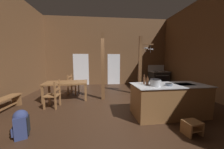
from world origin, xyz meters
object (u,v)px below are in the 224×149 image
(step_stool, at_px, (192,127))
(stockpot_on_counter, at_px, (155,83))
(ladderback_chair_near_window, at_px, (72,84))
(ladderback_chair_by_post, at_px, (54,95))
(bottle_tall_on_counter, at_px, (144,80))
(dining_table, at_px, (66,84))
(backpack, at_px, (21,123))
(stove_range, at_px, (159,78))
(bottle_short_on_counter, at_px, (147,82))
(kitchen_island, at_px, (169,100))
(mixing_bowl_on_counter, at_px, (169,85))

(step_stool, xyz_separation_m, stockpot_on_counter, (-0.51, 0.80, 0.85))
(ladderback_chair_near_window, height_order, ladderback_chair_by_post, same)
(step_stool, distance_m, bottle_tall_on_counter, 1.58)
(dining_table, xyz_separation_m, backpack, (-0.28, -2.48, -0.34))
(dining_table, distance_m, ladderback_chair_near_window, 0.90)
(backpack, height_order, bottle_tall_on_counter, bottle_tall_on_counter)
(stove_range, bearing_deg, backpack, -139.19)
(stove_range, relative_size, step_stool, 3.30)
(step_stool, xyz_separation_m, ladderback_chair_near_window, (-3.39, 3.64, 0.27))
(stockpot_on_counter, height_order, bottle_short_on_counter, bottle_short_on_counter)
(step_stool, xyz_separation_m, bottle_tall_on_counter, (-0.70, 1.12, 0.87))
(ladderback_chair_near_window, distance_m, backpack, 3.38)
(backpack, bearing_deg, stove_range, 40.81)
(kitchen_island, height_order, mixing_bowl_on_counter, mixing_bowl_on_counter)
(kitchen_island, bearing_deg, mixing_bowl_on_counter, -129.74)
(stove_range, xyz_separation_m, ladderback_chair_by_post, (-5.38, -3.11, -0.03))
(ladderback_chair_near_window, bearing_deg, backpack, -95.51)
(dining_table, relative_size, ladderback_chair_by_post, 1.87)
(backpack, xyz_separation_m, mixing_bowl_on_counter, (3.60, 0.51, 0.65))
(kitchen_island, bearing_deg, bottle_tall_on_counter, 166.09)
(stove_range, relative_size, ladderback_chair_by_post, 1.39)
(stove_range, relative_size, mixing_bowl_on_counter, 6.94)
(dining_table, xyz_separation_m, ladderback_chair_near_window, (0.05, 0.88, -0.20))
(step_stool, relative_size, dining_table, 0.22)
(backpack, distance_m, bottle_tall_on_counter, 3.21)
(bottle_tall_on_counter, bearing_deg, stove_range, 57.73)
(stockpot_on_counter, bearing_deg, bottle_tall_on_counter, 121.88)
(kitchen_island, height_order, bottle_short_on_counter, bottle_short_on_counter)
(ladderback_chair_by_post, bearing_deg, stockpot_on_counter, -19.29)
(kitchen_island, height_order, ladderback_chair_by_post, ladderback_chair_by_post)
(dining_table, relative_size, ladderback_chair_near_window, 1.87)
(mixing_bowl_on_counter, bearing_deg, bottle_tall_on_counter, 151.20)
(mixing_bowl_on_counter, xyz_separation_m, bottle_short_on_counter, (-0.58, 0.11, 0.07))
(ladderback_chair_near_window, relative_size, ladderback_chair_by_post, 1.00)
(stove_range, height_order, dining_table, stove_range)
(ladderback_chair_near_window, relative_size, bottle_tall_on_counter, 3.34)
(step_stool, relative_size, backpack, 0.67)
(backpack, xyz_separation_m, bottle_short_on_counter, (3.02, 0.62, 0.72))
(bottle_tall_on_counter, bearing_deg, stockpot_on_counter, -58.12)
(stove_range, height_order, backpack, stove_range)
(kitchen_island, relative_size, mixing_bowl_on_counter, 11.56)
(step_stool, bearing_deg, bottle_tall_on_counter, 122.26)
(stove_range, xyz_separation_m, backpack, (-5.46, -4.72, -0.17))
(bottle_short_on_counter, bearing_deg, mixing_bowl_on_counter, -11.24)
(ladderback_chair_by_post, distance_m, stockpot_on_counter, 3.36)
(stove_range, bearing_deg, kitchen_island, -113.18)
(kitchen_island, bearing_deg, ladderback_chair_near_window, 141.51)
(dining_table, xyz_separation_m, bottle_tall_on_counter, (2.73, -1.65, 0.40))
(backpack, relative_size, mixing_bowl_on_counter, 3.14)
(bottle_tall_on_counter, bearing_deg, ladderback_chair_near_window, 136.75)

